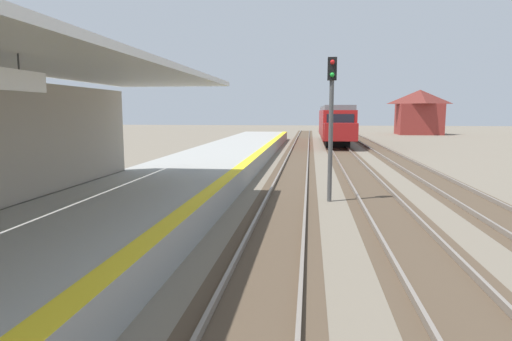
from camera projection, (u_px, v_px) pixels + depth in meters
name	position (u px, v px, depth m)	size (l,w,h in m)	color
station_platform	(138.00, 204.00, 13.55)	(5.00, 80.00, 0.91)	#999993
track_pair_nearest_platform	(287.00, 196.00, 17.00)	(2.34, 120.00, 0.16)	#4C3D2D
track_pair_middle	(377.00, 198.00, 16.59)	(2.34, 120.00, 0.16)	#4C3D2D
track_pair_far_side	(472.00, 200.00, 16.18)	(2.34, 120.00, 0.16)	#4C3D2D
approaching_train	(335.00, 122.00, 46.18)	(2.93, 19.60, 4.76)	maroon
rail_signal_post	(331.00, 114.00, 15.80)	(0.32, 0.34, 5.20)	#4C4C4C
distant_trackside_house	(419.00, 111.00, 63.27)	(6.60, 5.28, 6.40)	maroon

